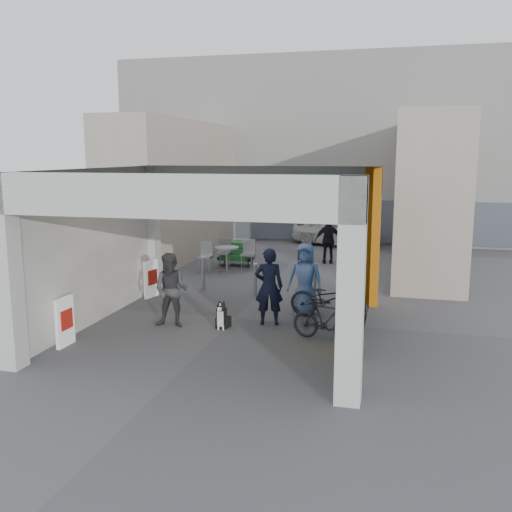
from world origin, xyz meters
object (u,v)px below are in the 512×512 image
(bicycle_front, at_px, (328,299))
(produce_stand, at_px, (236,256))
(bicycle_rear, at_px, (326,320))
(cafe_set, at_px, (226,259))
(man_elderly, at_px, (305,279))
(white_van, at_px, (335,231))
(man_crates, at_px, (329,240))
(border_collie, at_px, (222,317))
(man_back_turned, at_px, (172,290))
(man_with_dog, at_px, (269,287))

(bicycle_front, bearing_deg, produce_stand, 42.69)
(produce_stand, xyz_separation_m, bicycle_rear, (4.07, -7.36, 0.13))
(cafe_set, xyz_separation_m, bicycle_front, (4.03, -4.90, 0.13))
(man_elderly, relative_size, bicycle_front, 0.93)
(bicycle_front, xyz_separation_m, white_van, (-1.08, 10.94, 0.14))
(man_crates, height_order, white_van, man_crates)
(man_crates, height_order, bicycle_front, man_crates)
(border_collie, bearing_deg, man_back_turned, -163.09)
(produce_stand, distance_m, bicycle_front, 6.96)
(bicycle_rear, bearing_deg, man_crates, 22.43)
(man_crates, relative_size, bicycle_front, 0.89)
(man_with_dog, distance_m, man_crates, 7.65)
(man_with_dog, xyz_separation_m, bicycle_rear, (1.40, -0.84, -0.44))
(man_crates, bearing_deg, man_back_turned, 62.58)
(cafe_set, xyz_separation_m, white_van, (2.95, 6.04, 0.27))
(cafe_set, bearing_deg, man_crates, 31.96)
(man_back_turned, bearing_deg, man_with_dog, 14.08)
(cafe_set, xyz_separation_m, man_back_turned, (0.72, -6.36, 0.48))
(man_elderly, xyz_separation_m, bicycle_rear, (0.76, -1.92, -0.42))
(man_elderly, relative_size, white_van, 0.47)
(border_collie, xyz_separation_m, man_back_turned, (-1.13, -0.12, 0.57))
(man_with_dog, relative_size, bicycle_front, 0.95)
(man_back_turned, distance_m, bicycle_rear, 3.48)
(cafe_set, relative_size, bicycle_rear, 1.12)
(man_elderly, bearing_deg, border_collie, -131.73)
(man_back_turned, bearing_deg, man_elderly, 28.87)
(bicycle_front, height_order, white_van, white_van)
(white_van, bearing_deg, man_crates, -155.27)
(border_collie, distance_m, man_back_turned, 1.28)
(man_crates, bearing_deg, bicycle_front, 86.08)
(border_collie, xyz_separation_m, white_van, (1.09, 12.27, 0.37))
(cafe_set, relative_size, man_back_turned, 0.99)
(bicycle_front, bearing_deg, man_elderly, 71.26)
(produce_stand, xyz_separation_m, border_collie, (1.75, -7.08, -0.06))
(man_crates, distance_m, white_van, 4.07)
(man_back_turned, height_order, man_crates, man_back_turned)
(man_back_turned, distance_m, bicycle_front, 3.63)
(man_crates, bearing_deg, man_elderly, 81.12)
(cafe_set, distance_m, man_back_turned, 6.41)
(cafe_set, height_order, man_crates, man_crates)
(man_crates, bearing_deg, produce_stand, 9.19)
(border_collie, relative_size, man_with_dog, 0.37)
(produce_stand, relative_size, man_elderly, 0.70)
(cafe_set, height_order, man_with_dog, man_with_dog)
(cafe_set, bearing_deg, bicycle_front, -50.61)
(man_elderly, xyz_separation_m, man_crates, (-0.25, 6.56, -0.04))
(border_collie, height_order, man_with_dog, man_with_dog)
(produce_stand, relative_size, man_with_dog, 0.69)
(border_collie, height_order, bicycle_rear, bicycle_rear)
(produce_stand, bearing_deg, man_back_turned, -83.73)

